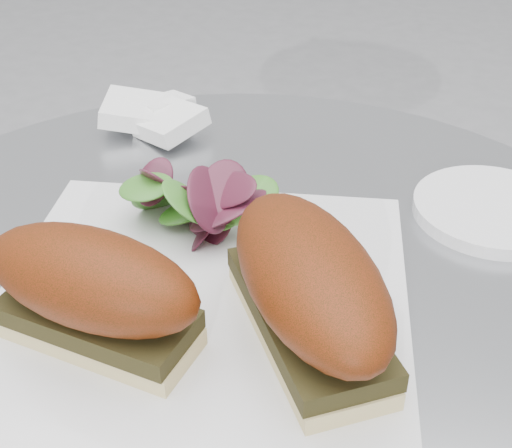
{
  "coord_description": "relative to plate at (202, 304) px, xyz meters",
  "views": [
    {
      "loc": [
        0.11,
        -0.41,
        1.07
      ],
      "look_at": [
        0.01,
        0.03,
        0.77
      ],
      "focal_mm": 50.0,
      "sensor_mm": 36.0,
      "label": 1
    }
  ],
  "objects": [
    {
      "name": "sandwich_right",
      "position": [
        0.08,
        -0.02,
        0.05
      ],
      "size": [
        0.16,
        0.19,
        0.08
      ],
      "rotation": [
        0.0,
        0.0,
        -1.02
      ],
      "color": "tan",
      "rests_on": "plate"
    },
    {
      "name": "napkin",
      "position": [
        -0.13,
        0.27,
        0.0
      ],
      "size": [
        0.11,
        0.11,
        0.02
      ],
      "primitive_type": null,
      "rotation": [
        0.0,
        0.0,
        -0.07
      ],
      "color": "white",
      "rests_on": "table"
    },
    {
      "name": "plate",
      "position": [
        0.0,
        0.0,
        0.0
      ],
      "size": [
        0.32,
        0.32,
        0.02
      ],
      "primitive_type": "cube",
      "rotation": [
        0.0,
        0.0,
        0.12
      ],
      "color": "silver",
      "rests_on": "table"
    },
    {
      "name": "saucer",
      "position": [
        0.21,
        0.18,
        -0.0
      ],
      "size": [
        0.14,
        0.14,
        0.01
      ],
      "primitive_type": "cylinder",
      "color": "silver",
      "rests_on": "table"
    },
    {
      "name": "sandwich_left",
      "position": [
        -0.05,
        -0.06,
        0.05
      ],
      "size": [
        0.16,
        0.1,
        0.08
      ],
      "rotation": [
        0.0,
        0.0,
        -0.2
      ],
      "color": "tan",
      "rests_on": "plate"
    },
    {
      "name": "salad",
      "position": [
        -0.02,
        0.08,
        0.03
      ],
      "size": [
        0.12,
        0.12,
        0.05
      ],
      "primitive_type": null,
      "color": "#549932",
      "rests_on": "plate"
    }
  ]
}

